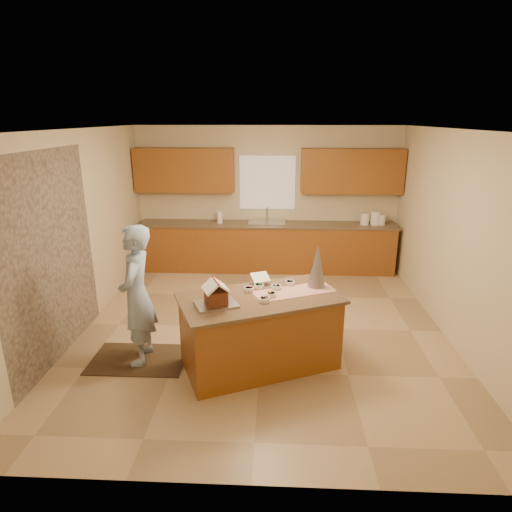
# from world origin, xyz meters

# --- Properties ---
(floor) EXTENTS (5.50, 5.50, 0.00)m
(floor) POSITION_xyz_m (0.00, 0.00, 0.00)
(floor) COLOR tan
(floor) RESTS_ON ground
(ceiling) EXTENTS (5.50, 5.50, 0.00)m
(ceiling) POSITION_xyz_m (0.00, 0.00, 2.70)
(ceiling) COLOR silver
(ceiling) RESTS_ON floor
(wall_back) EXTENTS (5.50, 5.50, 0.00)m
(wall_back) POSITION_xyz_m (0.00, 2.75, 1.35)
(wall_back) COLOR beige
(wall_back) RESTS_ON floor
(wall_front) EXTENTS (5.50, 5.50, 0.00)m
(wall_front) POSITION_xyz_m (0.00, -2.75, 1.35)
(wall_front) COLOR beige
(wall_front) RESTS_ON floor
(wall_left) EXTENTS (5.50, 5.50, 0.00)m
(wall_left) POSITION_xyz_m (-2.50, 0.00, 1.35)
(wall_left) COLOR beige
(wall_left) RESTS_ON floor
(wall_right) EXTENTS (5.50, 5.50, 0.00)m
(wall_right) POSITION_xyz_m (2.50, 0.00, 1.35)
(wall_right) COLOR beige
(wall_right) RESTS_ON floor
(stone_accent) EXTENTS (0.00, 2.50, 2.50)m
(stone_accent) POSITION_xyz_m (-2.48, -0.80, 1.25)
(stone_accent) COLOR gray
(stone_accent) RESTS_ON wall_left
(window_curtain) EXTENTS (1.05, 0.03, 1.00)m
(window_curtain) POSITION_xyz_m (0.00, 2.72, 1.65)
(window_curtain) COLOR white
(window_curtain) RESTS_ON wall_back
(back_counter_base) EXTENTS (4.80, 0.60, 0.88)m
(back_counter_base) POSITION_xyz_m (0.00, 2.45, 0.44)
(back_counter_base) COLOR brown
(back_counter_base) RESTS_ON floor
(back_counter_top) EXTENTS (4.85, 0.63, 0.04)m
(back_counter_top) POSITION_xyz_m (0.00, 2.45, 0.90)
(back_counter_top) COLOR brown
(back_counter_top) RESTS_ON back_counter_base
(upper_cabinet_left) EXTENTS (1.85, 0.35, 0.80)m
(upper_cabinet_left) POSITION_xyz_m (-1.55, 2.57, 1.90)
(upper_cabinet_left) COLOR brown
(upper_cabinet_left) RESTS_ON wall_back
(upper_cabinet_right) EXTENTS (1.85, 0.35, 0.80)m
(upper_cabinet_right) POSITION_xyz_m (1.55, 2.57, 1.90)
(upper_cabinet_right) COLOR brown
(upper_cabinet_right) RESTS_ON wall_back
(sink) EXTENTS (0.70, 0.45, 0.12)m
(sink) POSITION_xyz_m (0.00, 2.45, 0.89)
(sink) COLOR silver
(sink) RESTS_ON back_counter_top
(faucet) EXTENTS (0.03, 0.03, 0.28)m
(faucet) POSITION_xyz_m (0.00, 2.63, 1.06)
(faucet) COLOR silver
(faucet) RESTS_ON back_counter_top
(island_base) EXTENTS (1.93, 1.48, 0.85)m
(island_base) POSITION_xyz_m (-0.00, -0.95, 0.42)
(island_base) COLOR brown
(island_base) RESTS_ON floor
(island_top) EXTENTS (2.03, 1.58, 0.04)m
(island_top) POSITION_xyz_m (-0.00, -0.95, 0.87)
(island_top) COLOR brown
(island_top) RESTS_ON island_base
(table_runner) EXTENTS (1.02, 0.70, 0.01)m
(table_runner) POSITION_xyz_m (0.40, -0.78, 0.89)
(table_runner) COLOR #AA240C
(table_runner) RESTS_ON island_top
(baking_tray) EXTENTS (0.54, 0.47, 0.02)m
(baking_tray) POSITION_xyz_m (-0.47, -1.21, 0.90)
(baking_tray) COLOR silver
(baking_tray) RESTS_ON island_top
(cookbook) EXTENTS (0.26, 0.24, 0.09)m
(cookbook) POSITION_xyz_m (-0.01, -0.56, 0.97)
(cookbook) COLOR white
(cookbook) RESTS_ON island_top
(tinsel_tree) EXTENTS (0.28, 0.28, 0.53)m
(tinsel_tree) POSITION_xyz_m (0.67, -0.62, 1.15)
(tinsel_tree) COLOR #A8A7B3
(tinsel_tree) RESTS_ON island_top
(rug) EXTENTS (1.15, 0.75, 0.01)m
(rug) POSITION_xyz_m (-1.49, -0.92, 0.01)
(rug) COLOR black
(rug) RESTS_ON floor
(boy) EXTENTS (0.43, 0.63, 1.69)m
(boy) POSITION_xyz_m (-1.44, -0.92, 0.86)
(boy) COLOR #93ACD1
(boy) RESTS_ON rug
(canister_a) EXTENTS (0.15, 0.15, 0.21)m
(canister_a) POSITION_xyz_m (1.83, 2.45, 1.03)
(canister_a) COLOR white
(canister_a) RESTS_ON back_counter_top
(canister_b) EXTENTS (0.17, 0.17, 0.25)m
(canister_b) POSITION_xyz_m (2.03, 2.45, 1.05)
(canister_b) COLOR white
(canister_b) RESTS_ON back_counter_top
(canister_c) EXTENTS (0.14, 0.14, 0.19)m
(canister_c) POSITION_xyz_m (2.15, 2.45, 1.02)
(canister_c) COLOR white
(canister_c) RESTS_ON back_counter_top
(paper_towel) EXTENTS (0.11, 0.11, 0.23)m
(paper_towel) POSITION_xyz_m (-0.90, 2.45, 1.04)
(paper_towel) COLOR white
(paper_towel) RESTS_ON back_counter_top
(gingerbread_house) EXTENTS (0.35, 0.35, 0.27)m
(gingerbread_house) POSITION_xyz_m (-0.47, -1.21, 1.01)
(gingerbread_house) COLOR maroon
(gingerbread_house) RESTS_ON baking_tray
(candy_bowls) EXTENTS (0.60, 0.64, 0.05)m
(candy_bowls) POSITION_xyz_m (0.09, -0.81, 0.91)
(candy_bowls) COLOR white
(candy_bowls) RESTS_ON island_top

